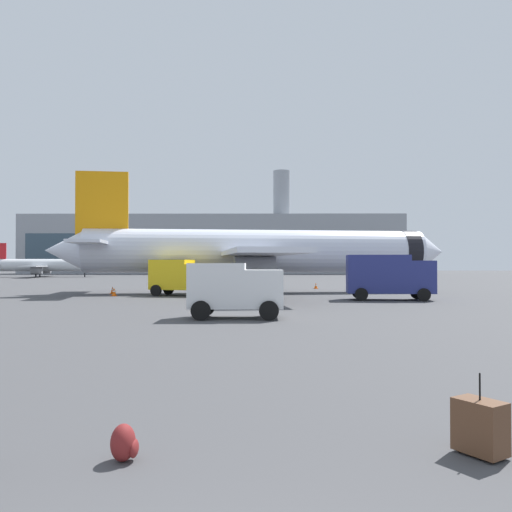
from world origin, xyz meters
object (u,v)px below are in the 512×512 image
Objects in this scene: safety_cone_near at (316,286)px; safety_cone_far at (183,286)px; service_truck at (181,276)px; fuel_truck at (389,275)px; traveller_backpack at (124,443)px; safety_cone_mid at (114,292)px; airplane_at_gate at (255,252)px; rolling_suitcase at (480,426)px; cargo_van at (234,287)px; airplane_taxiing at (44,265)px; safety_cone_outer at (113,290)px.

safety_cone_near is 13.72m from safety_cone_far.
service_truck is 16.31m from fuel_truck.
service_truck is at bearing 97.34° from traveller_backpack.
airplane_at_gate is at bearing 24.19° from safety_cone_mid.
traveller_backpack is at bearing -177.26° from rolling_suitcase.
safety_cone_mid is at bearing -173.70° from service_truck.
rolling_suitcase is at bearing -77.10° from safety_cone_far.
airplane_at_gate is at bearing -44.56° from safety_cone_far.
safety_cone_mid is 36.42m from traveller_backpack.
cargo_van is 4.01× the size of rolling_suitcase.
safety_cone_mid is 0.61× the size of rolling_suitcase.
rolling_suitcase is (44.86, -95.28, -1.90)m from airplane_taxiing.
airplane_taxiing reaches higher than safety_cone_near.
fuel_truck is (51.10, -64.83, -0.52)m from airplane_taxiing.
safety_cone_mid is at bearing -144.14° from safety_cone_near.
service_truck is 17.15m from safety_cone_near.
airplane_taxiing is 67.66m from safety_cone_mid.
safety_cone_mid is at bearing 121.33° from cargo_van.
safety_cone_far is at bearing -179.39° from safety_cone_near.
safety_cone_outer is (-18.39, -9.47, 0.01)m from safety_cone_near.
safety_cone_far is at bearing 97.37° from service_truck.
safety_cone_mid is (-20.75, 4.40, -1.44)m from fuel_truck.
traveller_backpack is (-1.39, -40.10, -3.42)m from airplane_at_gate.
service_truck is 8.19× the size of safety_cone_outer.
cargo_van is at bearing -60.57° from safety_cone_outer.
safety_cone_far is (-7.51, 7.40, -3.36)m from airplane_at_gate.
safety_cone_far is 0.93× the size of safety_cone_outer.
safety_cone_far is 1.24× the size of traveller_backpack.
fuel_truck is at bearing -78.84° from safety_cone_near.
rolling_suitcase is at bearing -76.96° from cargo_van.
safety_cone_mid is at bearing -106.49° from safety_cone_far.
safety_cone_outer is (-12.19, -1.92, -3.34)m from airplane_at_gate.
airplane_at_gate reaches higher than safety_cone_near.
safety_cone_mid is 1.05× the size of safety_cone_outer.
airplane_taxiing reaches higher than fuel_truck.
traveller_backpack is (-0.58, -18.01, -1.22)m from cargo_van.
airplane_at_gate is 69.27m from airplane_taxiing.
rolling_suitcase reaches higher than traveller_backpack.
rolling_suitcase is (10.83, -47.28, 0.10)m from safety_cone_far.
safety_cone_mid is 3.26m from safety_cone_outer.
airplane_taxiing is (-41.55, 55.41, -1.36)m from airplane_at_gate.
fuel_truck is 23.04m from safety_cone_outer.
service_truck is 4.74× the size of rolling_suitcase.
safety_cone_outer is (-21.74, 7.51, -1.46)m from fuel_truck.
traveller_backpack is (-10.94, -30.68, -1.54)m from fuel_truck.
fuel_truck reaches higher than safety_cone_outer.
fuel_truck is at bearing 78.42° from rolling_suitcase.
airplane_taxiing is 82.55m from fuel_truck.
rolling_suitcase is (4.12, -17.78, -1.06)m from cargo_van.
safety_cone_near is (7.01, 29.64, -1.15)m from cargo_van.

